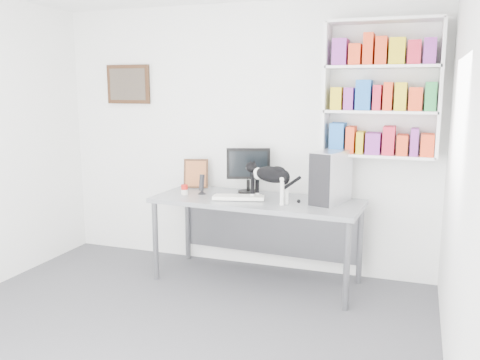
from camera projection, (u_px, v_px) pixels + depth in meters
The scene contains 11 objects.
room at pixel (142, 165), 3.42m from camera, with size 4.01×4.01×2.70m.
bookshelf at pixel (381, 89), 4.58m from camera, with size 1.03×0.28×1.24m, color white.
wall_art at pixel (128, 84), 5.57m from camera, with size 0.52×0.04×0.42m, color #4B2A18.
desk at pixel (257, 240), 4.90m from camera, with size 1.97×0.77×0.82m, color gray.
monitor at pixel (248, 170), 5.07m from camera, with size 0.43×0.21×0.46m, color black.
keyboard at pixel (239, 197), 4.80m from camera, with size 0.48×0.19×0.04m, color white.
pc_tower at pixel (331, 177), 4.63m from camera, with size 0.21×0.48×0.48m, color silver.
speaker at pixel (202, 184), 5.03m from camera, with size 0.09×0.09×0.20m, color black.
leaning_print at pixel (196, 173), 5.33m from camera, with size 0.26×0.10×0.32m, color #4B2A18.
soup_can at pixel (184, 190), 5.01m from camera, with size 0.07×0.07×0.10m, color red.
cat at pixel (270, 183), 4.66m from camera, with size 0.57×0.15×0.35m, color black, non-canonical shape.
Camera 1 is at (1.75, -2.97, 1.87)m, focal length 38.00 mm.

